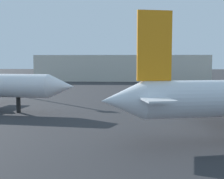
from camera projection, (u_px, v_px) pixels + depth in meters
terminal_building at (122, 68)px, 127.71m from camera, size 69.29×18.59×10.41m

